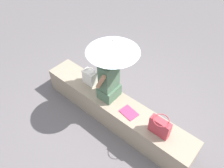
% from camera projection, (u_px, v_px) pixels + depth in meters
% --- Properties ---
extents(ground_plane, '(14.00, 14.00, 0.00)m').
position_uv_depth(ground_plane, '(115.00, 118.00, 4.09)').
color(ground_plane, '#605B5E').
extents(stone_bench, '(2.98, 0.50, 0.48)m').
position_uv_depth(stone_bench, '(115.00, 110.00, 3.92)').
color(stone_bench, gray).
rests_on(stone_bench, ground).
extents(person_seated, '(0.29, 0.48, 0.90)m').
position_uv_depth(person_seated, '(109.00, 80.00, 3.57)').
color(person_seated, '#47664C').
rests_on(person_seated, stone_bench).
extents(parasol, '(0.82, 0.82, 1.12)m').
position_uv_depth(parasol, '(113.00, 46.00, 3.18)').
color(parasol, '#B7B7BC').
rests_on(parasol, stone_bench).
extents(handbag_black, '(0.32, 0.23, 0.32)m').
position_uv_depth(handbag_black, '(160.00, 127.00, 3.20)').
color(handbag_black, '#B2333D').
rests_on(handbag_black, stone_bench).
extents(tote_bag_canvas, '(0.25, 0.19, 0.29)m').
position_uv_depth(tote_bag_canvas, '(90.00, 77.00, 3.98)').
color(tote_bag_canvas, silver).
rests_on(tote_bag_canvas, stone_bench).
extents(magazine, '(0.31, 0.24, 0.01)m').
position_uv_depth(magazine, '(129.00, 113.00, 3.57)').
color(magazine, '#D83866').
rests_on(magazine, stone_bench).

